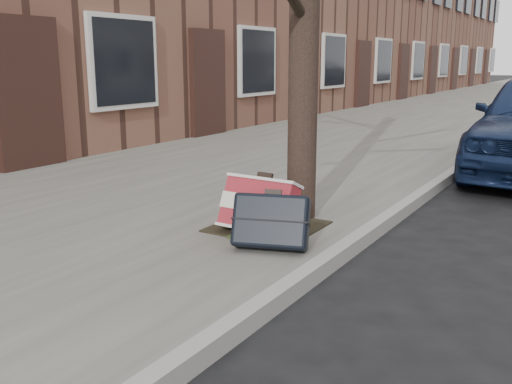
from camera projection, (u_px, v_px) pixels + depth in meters
The scene contains 6 objects.
ground at pixel (481, 363), 2.97m from camera, with size 120.00×120.00×0.00m, color black.
near_sidewalk at pixel (450, 110), 17.28m from camera, with size 5.00×70.00×0.12m, color slate.
house_near at pixel (295, 3), 20.34m from camera, with size 6.80×40.00×7.00m, color brown.
dirt_patch at pixel (268, 226), 4.95m from camera, with size 0.85×0.85×0.01m, color black.
suitcase_red at pixel (259, 206), 4.70m from camera, with size 0.63×0.17×0.45m, color maroon.
suitcase_navy at pixel (271, 221), 4.33m from camera, with size 0.58×0.19×0.41m, color black.
Camera 1 is at (0.41, -2.90, 1.54)m, focal length 40.00 mm.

